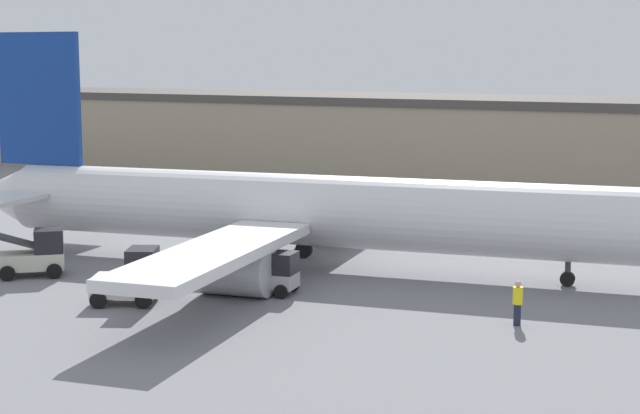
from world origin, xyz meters
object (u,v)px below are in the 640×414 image
baggage_tug (273,275)px  pushback_tug (131,278)px  ground_crew_worker (518,302)px  airplane (300,210)px  belt_loader_truck (36,254)px

baggage_tug → pushback_tug: size_ratio=0.84×
ground_crew_worker → baggage_tug: baggage_tug is taller
airplane → ground_crew_worker: (13.53, -5.23, -2.01)m
airplane → ground_crew_worker: airplane is taller
airplane → ground_crew_worker: 14.65m
ground_crew_worker → pushback_tug: bearing=-116.8°
airplane → baggage_tug: size_ratio=14.54×
airplane → belt_loader_truck: (-10.24, -8.40, -1.89)m
airplane → baggage_tug: bearing=-82.1°
baggage_tug → pushback_tug: (-4.43, -4.65, 0.22)m
pushback_tug → airplane: bearing=48.0°
baggage_tug → airplane: bearing=98.3°
baggage_tug → pushback_tug: bearing=-145.0°
airplane → baggage_tug: airplane is taller
ground_crew_worker → belt_loader_truck: bearing=-126.9°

